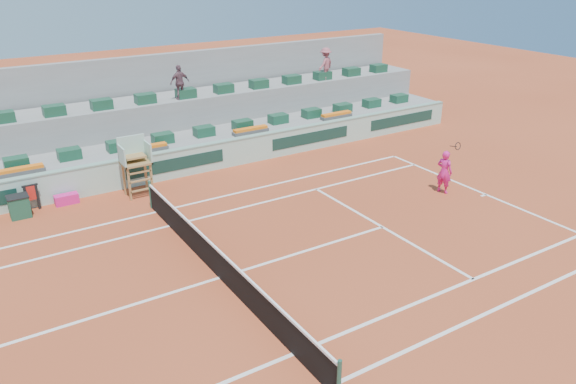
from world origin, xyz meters
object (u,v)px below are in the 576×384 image
object	(u,v)px
drink_cooler_a	(19,206)
player_bag	(67,199)
umpire_chair	(135,158)
tennis_player	(444,172)

from	to	relation	value
drink_cooler_a	player_bag	bearing A→B (deg)	10.58
umpire_chair	tennis_player	xyz separation A→B (m)	(10.57, -6.36, -0.65)
drink_cooler_a	umpire_chair	bearing A→B (deg)	-3.35
umpire_chair	drink_cooler_a	size ratio (longest dim) A/B	2.86
player_bag	umpire_chair	world-z (taller)	umpire_chair
umpire_chair	drink_cooler_a	world-z (taller)	umpire_chair
player_bag	drink_cooler_a	bearing A→B (deg)	-169.42
player_bag	tennis_player	xyz separation A→B (m)	(13.23, -6.94, 0.70)
player_bag	tennis_player	distance (m)	14.96
umpire_chair	tennis_player	world-z (taller)	umpire_chair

